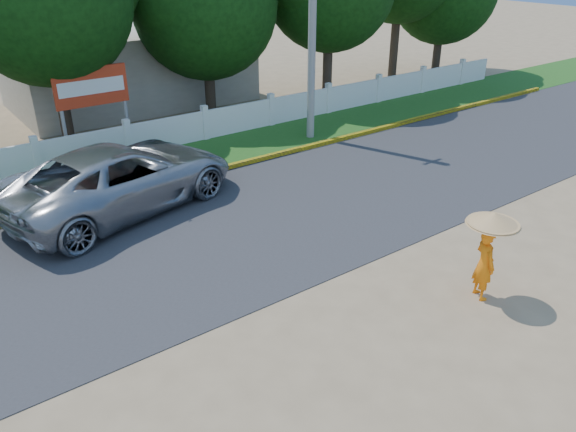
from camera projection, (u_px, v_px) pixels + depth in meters
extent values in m
plane|color=#9E8460|center=(346.00, 308.00, 11.45)|extent=(120.00, 120.00, 0.00)
cube|color=#38383A|center=(231.00, 226.00, 14.68)|extent=(60.00, 7.00, 0.02)
cube|color=#2D601E|center=(148.00, 168.00, 18.45)|extent=(60.00, 3.50, 0.03)
cube|color=yellow|center=(170.00, 182.00, 17.20)|extent=(40.00, 0.18, 0.16)
cube|color=silver|center=(128.00, 141.00, 19.26)|extent=(40.00, 0.10, 1.10)
cube|color=#B7AD99|center=(130.00, 67.00, 25.30)|extent=(10.00, 6.00, 3.20)
cylinder|color=gray|center=(313.00, 10.00, 19.32)|extent=(0.28, 0.28, 9.15)
imported|color=#979A9F|center=(121.00, 178.00, 15.33)|extent=(7.09, 4.51, 1.82)
imported|color=orange|center=(484.00, 264.00, 11.48)|extent=(0.56, 0.67, 1.56)
cylinder|color=#9B9BA1|center=(490.00, 238.00, 11.24)|extent=(0.02, 0.02, 1.01)
cone|color=tan|center=(494.00, 218.00, 11.05)|extent=(1.07, 1.07, 0.26)
cylinder|color=gray|center=(65.00, 130.00, 18.92)|extent=(0.12, 0.12, 2.00)
cylinder|color=gray|center=(127.00, 118.00, 20.10)|extent=(0.12, 0.12, 2.00)
cube|color=red|center=(91.00, 86.00, 18.94)|extent=(2.50, 0.12, 1.30)
cube|color=silver|center=(92.00, 87.00, 18.89)|extent=(2.25, 0.02, 0.49)
cylinder|color=#473828|center=(438.00, 47.00, 30.91)|extent=(0.44, 0.44, 2.86)
cylinder|color=#473828|center=(62.00, 97.00, 20.03)|extent=(0.44, 0.44, 3.42)
cylinder|color=#473828|center=(210.00, 81.00, 23.63)|extent=(0.44, 0.44, 2.80)
sphere|color=#13410F|center=(205.00, 6.00, 22.30)|extent=(5.83, 5.83, 5.83)
cylinder|color=#473828|center=(395.00, 38.00, 29.36)|extent=(0.44, 0.44, 4.24)
cylinder|color=#473828|center=(328.00, 62.00, 25.80)|extent=(0.44, 0.44, 3.43)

